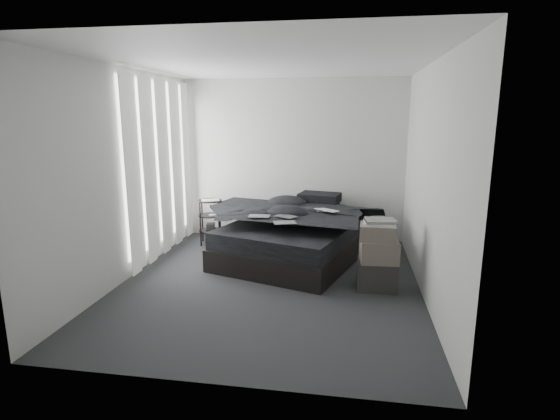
# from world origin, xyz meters

# --- Properties ---
(floor) EXTENTS (3.60, 4.20, 0.01)m
(floor) POSITION_xyz_m (0.00, 0.00, 0.00)
(floor) COLOR #2A2B2D
(floor) RESTS_ON ground
(ceiling) EXTENTS (3.60, 4.20, 0.01)m
(ceiling) POSITION_xyz_m (0.00, 0.00, 2.60)
(ceiling) COLOR white
(ceiling) RESTS_ON ground
(wall_back) EXTENTS (3.60, 0.01, 2.60)m
(wall_back) POSITION_xyz_m (0.00, 2.10, 1.30)
(wall_back) COLOR silver
(wall_back) RESTS_ON ground
(wall_front) EXTENTS (3.60, 0.01, 2.60)m
(wall_front) POSITION_xyz_m (0.00, -2.10, 1.30)
(wall_front) COLOR silver
(wall_front) RESTS_ON ground
(wall_left) EXTENTS (0.01, 4.20, 2.60)m
(wall_left) POSITION_xyz_m (-1.80, 0.00, 1.30)
(wall_left) COLOR silver
(wall_left) RESTS_ON ground
(wall_right) EXTENTS (0.01, 4.20, 2.60)m
(wall_right) POSITION_xyz_m (1.80, 0.00, 1.30)
(wall_right) COLOR silver
(wall_right) RESTS_ON ground
(window_left) EXTENTS (0.02, 2.00, 2.30)m
(window_left) POSITION_xyz_m (-1.78, 0.90, 1.35)
(window_left) COLOR white
(window_left) RESTS_ON wall_left
(curtain_left) EXTENTS (0.06, 2.12, 2.48)m
(curtain_left) POSITION_xyz_m (-1.73, 0.90, 1.28)
(curtain_left) COLOR white
(curtain_left) RESTS_ON wall_left
(bed) EXTENTS (2.25, 2.60, 0.30)m
(bed) POSITION_xyz_m (0.19, 1.02, 0.15)
(bed) COLOR black
(bed) RESTS_ON floor
(mattress) EXTENTS (2.17, 2.52, 0.23)m
(mattress) POSITION_xyz_m (0.19, 1.02, 0.42)
(mattress) COLOR black
(mattress) RESTS_ON bed
(duvet) EXTENTS (2.12, 2.28, 0.26)m
(duvet) POSITION_xyz_m (0.18, 0.97, 0.66)
(duvet) COLOR black
(duvet) RESTS_ON mattress
(pillow_lower) EXTENTS (0.77, 0.63, 0.15)m
(pillow_lower) POSITION_xyz_m (0.40, 1.85, 0.61)
(pillow_lower) COLOR black
(pillow_lower) RESTS_ON mattress
(pillow_upper) EXTENTS (0.69, 0.54, 0.14)m
(pillow_upper) POSITION_xyz_m (0.47, 1.80, 0.75)
(pillow_upper) COLOR black
(pillow_upper) RESTS_ON pillow_lower
(laptop) EXTENTS (0.42, 0.39, 0.03)m
(laptop) POSITION_xyz_m (0.60, 0.95, 0.80)
(laptop) COLOR silver
(laptop) RESTS_ON duvet
(comic_a) EXTENTS (0.29, 0.20, 0.01)m
(comic_a) POSITION_xyz_m (-0.24, 0.54, 0.79)
(comic_a) COLOR black
(comic_a) RESTS_ON duvet
(comic_b) EXTENTS (0.33, 0.29, 0.01)m
(comic_b) POSITION_xyz_m (0.11, 0.60, 0.80)
(comic_b) COLOR black
(comic_b) RESTS_ON duvet
(comic_c) EXTENTS (0.32, 0.25, 0.01)m
(comic_c) POSITION_xyz_m (0.15, 0.25, 0.81)
(comic_c) COLOR black
(comic_c) RESTS_ON duvet
(side_stand) EXTENTS (0.46, 0.46, 0.70)m
(side_stand) POSITION_xyz_m (-1.24, 1.53, 0.35)
(side_stand) COLOR black
(side_stand) RESTS_ON floor
(papers) EXTENTS (0.33, 0.29, 0.01)m
(papers) POSITION_xyz_m (-1.23, 1.52, 0.71)
(papers) COLOR white
(papers) RESTS_ON side_stand
(floor_books) EXTENTS (0.19, 0.23, 0.14)m
(floor_books) POSITION_xyz_m (-0.94, 0.72, 0.07)
(floor_books) COLOR black
(floor_books) RESTS_ON floor
(box_lower) EXTENTS (0.46, 0.36, 0.34)m
(box_lower) POSITION_xyz_m (1.29, 0.04, 0.17)
(box_lower) COLOR black
(box_lower) RESTS_ON floor
(box_mid) EXTENTS (0.46, 0.37, 0.26)m
(box_mid) POSITION_xyz_m (1.30, 0.03, 0.47)
(box_mid) COLOR #5D5249
(box_mid) RESTS_ON box_lower
(box_upper) EXTENTS (0.43, 0.35, 0.18)m
(box_upper) POSITION_xyz_m (1.28, 0.04, 0.69)
(box_upper) COLOR #5D5249
(box_upper) RESTS_ON box_mid
(art_book_white) EXTENTS (0.35, 0.28, 0.04)m
(art_book_white) POSITION_xyz_m (1.29, 0.04, 0.80)
(art_book_white) COLOR silver
(art_book_white) RESTS_ON box_upper
(art_book_snake) EXTENTS (0.37, 0.31, 0.03)m
(art_book_snake) POSITION_xyz_m (1.30, 0.03, 0.84)
(art_book_snake) COLOR silver
(art_book_snake) RESTS_ON art_book_white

